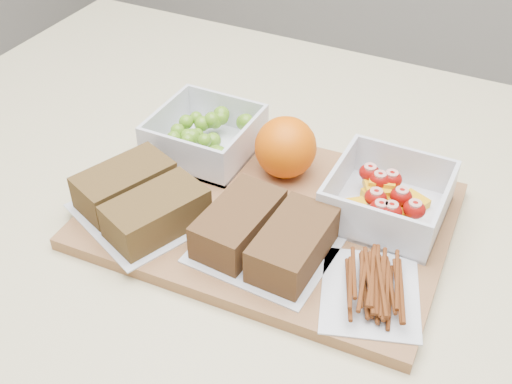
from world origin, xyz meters
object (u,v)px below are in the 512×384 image
Objects in this scene: pretzel_bag at (371,285)px; cutting_board at (269,215)px; orange at (286,147)px; fruit_container at (387,200)px; sandwich_bag_center at (266,234)px; sandwich_bag_left at (140,199)px; grape_container at (207,136)px.

cutting_board is at bearing 153.95° from pretzel_bag.
orange is (-0.01, 0.08, 0.05)m from cutting_board.
fruit_container is 0.16m from sandwich_bag_center.
sandwich_bag_left is (-0.12, -0.15, -0.02)m from orange.
fruit_container is 0.89× the size of pretzel_bag.
cutting_board is 0.14m from fruit_container.
sandwich_bag_left is at bearing -153.60° from fruit_container.
grape_container is 0.32m from pretzel_bag.
cutting_board is at bearing -156.04° from fruit_container.
fruit_container is 0.85× the size of sandwich_bag_center.
fruit_container reaches higher than grape_container.
grape_container is 0.15m from sandwich_bag_left.
grape_container is at bearing 151.69° from pretzel_bag.
sandwich_bag_center is (-0.10, -0.12, 0.00)m from fruit_container.
cutting_board is at bearing -30.83° from grape_container.
sandwich_bag_left is at bearing 179.82° from pretzel_bag.
grape_container is at bearing 137.82° from sandwich_bag_center.
sandwich_bag_left is (-0.13, -0.07, 0.03)m from cutting_board.
pretzel_bag reaches higher than cutting_board.
cutting_board is 3.18× the size of fruit_container.
cutting_board is 0.17m from pretzel_bag.
grape_container reaches higher than cutting_board.
sandwich_bag_left reaches higher than cutting_board.
cutting_board is 5.32× the size of orange.
grape_container reaches higher than sandwich_bag_center.
grape_container is at bearing 175.25° from fruit_container.
orange is at bearing 51.70° from sandwich_bag_left.
orange is 0.19m from sandwich_bag_left.
fruit_container is at bearing 49.33° from sandwich_bag_center.
fruit_container is at bearing -4.75° from grape_container.
cutting_board is 3.28× the size of grape_container.
grape_container is 0.86× the size of pretzel_bag.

